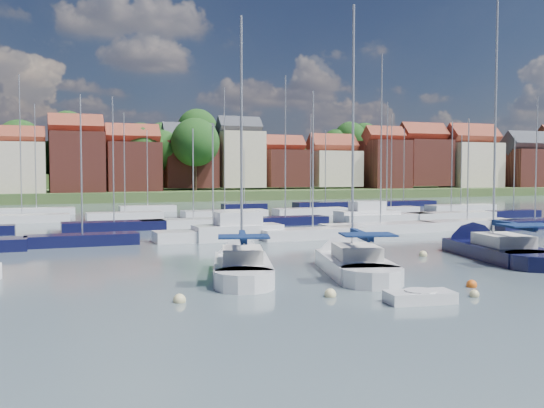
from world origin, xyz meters
name	(u,v)px	position (x,y,z in m)	size (l,w,h in m)	color
ground	(228,220)	(0.00, 40.00, 0.00)	(260.00, 260.00, 0.00)	#405056
sailboat_left	(241,266)	(-10.01, 4.87, 0.36)	(5.77, 11.06, 14.58)	silver
sailboat_centre	(348,263)	(-4.05, 3.91, 0.35)	(6.00, 11.82, 15.54)	silver
sailboat_navy	(483,249)	(7.12, 6.10, 0.35)	(6.23, 13.75, 18.35)	black
tender	(420,297)	(-5.51, -4.92, 0.23)	(2.98, 1.72, 0.61)	silver
buoy_a	(179,302)	(-14.75, -1.28, 0.00)	(0.53, 0.53, 0.53)	beige
buoy_b	(330,297)	(-8.42, -2.51, 0.00)	(0.52, 0.52, 0.52)	beige
buoy_c	(396,286)	(-4.37, -1.37, 0.00)	(0.48, 0.48, 0.48)	#D85914
buoy_d	(472,287)	(-1.25, -2.94, 0.00)	(0.50, 0.50, 0.50)	#D85914
buoy_e	(423,256)	(2.85, 6.67, 0.00)	(0.52, 0.52, 0.52)	beige
buoy_g	(340,267)	(-4.24, 4.58, 0.00)	(0.53, 0.53, 0.53)	#D85914
buoy_h	(474,297)	(-2.62, -4.78, 0.00)	(0.42, 0.42, 0.42)	beige
marina_field	(258,218)	(1.91, 35.15, 0.43)	(79.62, 41.41, 15.93)	silver
far_shore_town	(130,175)	(2.23, 132.67, 4.61)	(212.46, 90.00, 22.27)	#414E27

